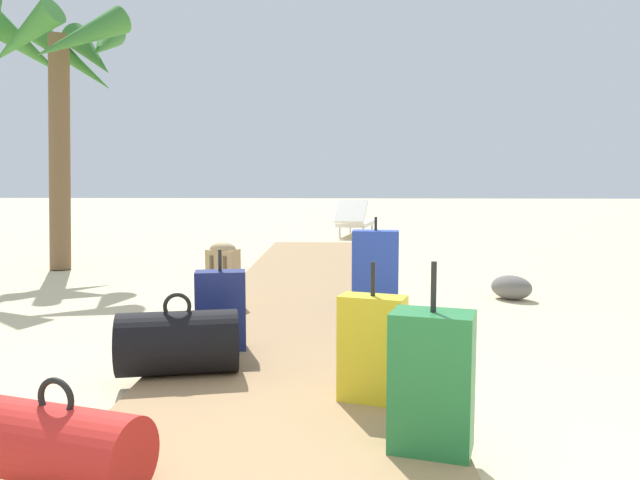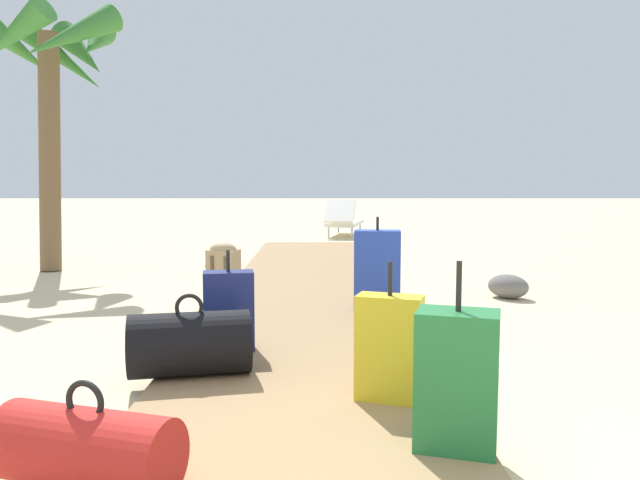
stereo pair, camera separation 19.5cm
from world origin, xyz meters
name	(u,v)px [view 1 (the left image)]	position (x,y,z in m)	size (l,w,h in m)	color
ground_plane	(305,319)	(0.00, 3.83, 0.00)	(60.00, 60.00, 0.00)	beige
boardwalk	(311,294)	(0.00, 4.79, 0.04)	(1.70, 9.57, 0.08)	#9E7A51
duffel_bag_red	(58,445)	(-0.76, 0.66, 0.23)	(0.75, 0.50, 0.42)	red
suitcase_yellow	(372,348)	(0.47, 1.61, 0.36)	(0.37, 0.26, 0.73)	gold
suitcase_blue	(375,271)	(0.60, 3.83, 0.43)	(0.41, 0.23, 0.81)	#2847B7
suitcase_green	(432,381)	(0.69, 1.01, 0.38)	(0.39, 0.31, 0.81)	#237538
suitcase_navy	(221,310)	(-0.50, 2.56, 0.35)	(0.36, 0.23, 0.67)	navy
backpack_tan	(223,272)	(-0.76, 4.06, 0.38)	(0.31, 0.26, 0.57)	tan
duffel_bag_black	(178,342)	(-0.65, 2.02, 0.27)	(0.76, 0.51, 0.48)	black
palm_tree_far_left	(55,63)	(-3.44, 6.79, 2.71)	(2.27, 2.05, 3.46)	brown
lounge_chair	(355,220)	(0.60, 11.55, 0.33)	(0.91, 1.65, 0.77)	white
rock_left_mid	(221,266)	(-1.24, 6.50, 0.09)	(0.27, 0.21, 0.18)	#5B5651
rock_right_far	(511,287)	(2.03, 4.80, 0.12)	(0.43, 0.31, 0.24)	slate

